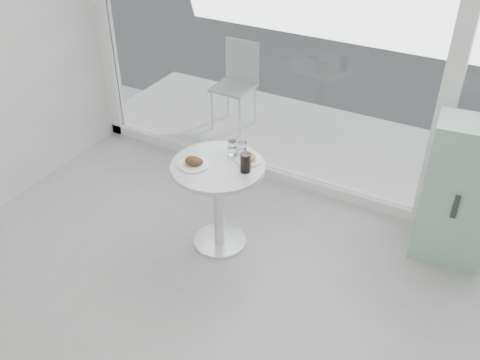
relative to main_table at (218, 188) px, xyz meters
The scene contains 10 objects.
storefront 1.70m from the main_table, 62.44° to the left, with size 5.00×0.14×3.00m.
main_table is the anchor object (origin of this frame).
patio_deck 2.03m from the main_table, 75.26° to the left, with size 5.60×1.60×0.05m, color silver.
mint_cabinet 1.84m from the main_table, 24.68° to the left, with size 0.58×0.41×1.19m.
patio_chair 2.00m from the main_table, 114.52° to the left, with size 0.41×0.41×0.94m.
plate_fritter 0.30m from the main_table, 148.44° to the right, with size 0.23×0.23×0.07m.
plate_donut 0.34m from the main_table, 42.90° to the left, with size 0.20×0.20×0.05m.
water_tumbler_a 0.33m from the main_table, 83.34° to the left, with size 0.07×0.07×0.11m.
water_tumbler_b 0.35m from the main_table, 63.78° to the left, with size 0.07×0.07×0.12m.
cola_glass 0.37m from the main_table, ahead, with size 0.08×0.08×0.15m.
Camera 1 is at (1.27, -1.00, 2.96)m, focal length 40.00 mm.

